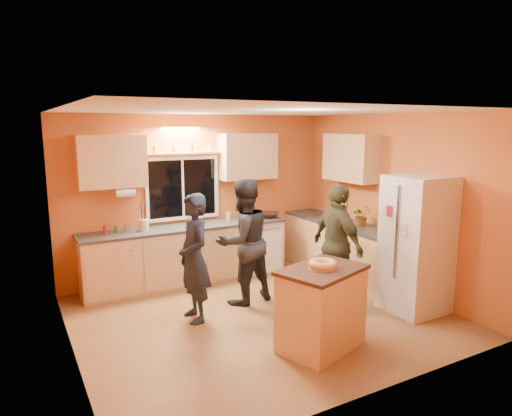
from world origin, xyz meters
TOP-DOWN VIEW (x-y plane):
  - ground at (0.00, 0.00)m, footprint 4.50×4.50m
  - room_shell at (0.12, 0.41)m, footprint 4.54×4.04m
  - back_counter at (0.01, 1.70)m, footprint 4.23×0.62m
  - right_counter at (1.95, 0.50)m, footprint 0.62×1.84m
  - refrigerator at (1.89, -0.80)m, footprint 0.72×0.70m
  - island at (0.17, -1.05)m, footprint 1.10×0.91m
  - bundt_pastry at (0.17, -1.05)m, footprint 0.31×0.31m
  - person_left at (-0.77, 0.31)m, footprint 0.39×0.59m
  - person_center at (0.04, 0.55)m, footprint 0.93×0.77m
  - person_right at (1.10, -0.16)m, footprint 0.43×0.99m
  - mixing_bowl at (1.10, 1.66)m, footprint 0.47×0.47m
  - utensil_crock at (-1.02, 1.69)m, footprint 0.14×0.14m
  - potted_plant at (2.03, 0.42)m, footprint 0.32×0.29m
  - red_box at (1.98, 1.13)m, footprint 0.19×0.16m

SIDE VIEW (x-z plane):
  - ground at x=0.00m, z-range 0.00..0.00m
  - back_counter at x=0.01m, z-range 0.00..0.90m
  - right_counter at x=1.95m, z-range 0.00..0.90m
  - island at x=0.17m, z-range 0.01..0.92m
  - person_left at x=-0.77m, z-range 0.00..1.62m
  - person_right at x=1.10m, z-range 0.00..1.67m
  - person_center at x=0.04m, z-range 0.00..1.73m
  - refrigerator at x=1.89m, z-range 0.00..1.80m
  - red_box at x=1.98m, z-range 0.90..0.97m
  - mixing_bowl at x=1.10m, z-range 0.90..0.99m
  - bundt_pastry at x=0.17m, z-range 0.91..1.00m
  - utensil_crock at x=-1.02m, z-range 0.90..1.07m
  - potted_plant at x=2.03m, z-range 0.90..1.22m
  - room_shell at x=0.12m, z-range 0.31..2.92m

